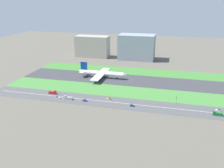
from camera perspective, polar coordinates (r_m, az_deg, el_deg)
name	(u,v)px	position (r m, az deg, el deg)	size (l,w,h in m)	color
ground_plane	(131,80)	(310.97, 4.40, 0.88)	(800.00, 800.00, 0.00)	#5B564C
runway	(131,80)	(310.95, 4.40, 0.89)	(280.00, 46.00, 0.10)	#38383D
grass_median_north	(136,71)	(349.57, 5.63, 2.95)	(280.00, 36.00, 0.10)	#3D7A33
grass_median_south	(124,91)	(273.04, 2.83, -1.75)	(280.00, 36.00, 0.10)	#427F38
highway	(117,103)	(244.15, 1.26, -4.37)	(280.00, 28.00, 0.10)	#4C4C4F
highway_centerline	(117,103)	(244.12, 1.26, -4.36)	(266.00, 0.50, 0.01)	silver
airliner	(101,73)	(317.99, -2.58, 2.52)	(65.00, 56.00, 19.70)	white
truck_2	(53,93)	(272.77, -13.64, -1.95)	(8.40, 2.50, 4.00)	#B2191E
truck_0	(68,98)	(254.79, -10.18, -3.24)	(8.40, 2.50, 4.00)	#99999E
car_4	(58,98)	(260.08, -12.56, -3.11)	(4.40, 1.80, 2.00)	silver
car_2	(109,99)	(250.53, -0.70, -3.51)	(4.40, 1.80, 2.00)	yellow
truck_1	(217,114)	(237.01, 23.36, -6.40)	(8.40, 2.50, 4.00)	#19662D
car_0	(218,110)	(246.68, 23.53, -5.61)	(4.40, 1.80, 2.00)	silver
car_1	(85,100)	(248.38, -6.35, -3.84)	(4.40, 1.80, 2.00)	navy
car_3	(132,106)	(236.48, 4.68, -5.02)	(4.40, 1.80, 2.00)	navy
traffic_light	(176,99)	(249.00, 14.79, -3.49)	(0.36, 0.50, 7.20)	#4C4C51
terminal_building	(92,46)	(435.93, -4.57, 8.72)	(58.17, 24.26, 36.44)	#9E998E
hangar_building	(137,47)	(416.68, 5.77, 8.55)	(59.15, 33.49, 41.56)	gray
fuel_tank_west	(145,50)	(461.76, 7.59, 7.95)	(19.82, 19.82, 16.43)	silver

